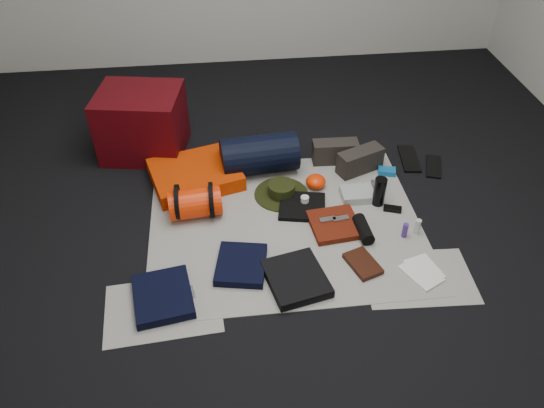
{
  "coord_description": "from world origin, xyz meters",
  "views": [
    {
      "loc": [
        -0.35,
        -2.3,
        2.14
      ],
      "look_at": [
        -0.07,
        0.08,
        0.1
      ],
      "focal_mm": 35.0,
      "sensor_mm": 36.0,
      "label": 1
    }
  ],
  "objects": [
    {
      "name": "flip_flop_right",
      "position": [
        1.08,
        0.46,
        0.01
      ],
      "size": [
        0.17,
        0.27,
        0.01
      ],
      "primitive_type": "cube",
      "rotation": [
        0.0,
        0.0,
        -0.33
      ],
      "color": "black",
      "rests_on": "floor"
    },
    {
      "name": "water_bottle",
      "position": [
        0.6,
        0.12,
        0.1
      ],
      "size": [
        0.08,
        0.08,
        0.19
      ],
      "primitive_type": "cylinder",
      "rotation": [
        0.0,
        0.0,
        -0.07
      ],
      "color": "black",
      "rests_on": "newspaper_mat"
    },
    {
      "name": "cyan_case",
      "position": [
        0.74,
        0.42,
        0.02
      ],
      "size": [
        0.13,
        0.1,
        0.04
      ],
      "primitive_type": "cube",
      "rotation": [
        0.0,
        0.0,
        -0.26
      ],
      "color": "#0F5B94",
      "rests_on": "newspaper_mat"
    },
    {
      "name": "compact_camera",
      "position": [
        0.64,
        0.27,
        0.03
      ],
      "size": [
        0.11,
        0.09,
        0.04
      ],
      "primitive_type": "cube",
      "rotation": [
        0.0,
        0.0,
        -0.37
      ],
      "color": "#B0B0B5",
      "rests_on": "newspaper_mat"
    },
    {
      "name": "toiletry_purple",
      "position": [
        0.67,
        -0.18,
        0.05
      ],
      "size": [
        0.04,
        0.04,
        0.09
      ],
      "primitive_type": "cylinder",
      "rotation": [
        0.0,
        0.0,
        -0.23
      ],
      "color": "#46267C",
      "rests_on": "newspaper_mat"
    },
    {
      "name": "flip_flop_left",
      "position": [
        0.94,
        0.56,
        0.01
      ],
      "size": [
        0.15,
        0.32,
        0.02
      ],
      "primitive_type": "cube",
      "rotation": [
        0.0,
        0.0,
        -0.13
      ],
      "color": "black",
      "rests_on": "floor"
    },
    {
      "name": "map_printout",
      "position": [
        0.7,
        -0.45,
        0.01
      ],
      "size": [
        0.2,
        0.23,
        0.01
      ],
      "primitive_type": "cube",
      "rotation": [
        0.0,
        0.0,
        0.28
      ],
      "color": "silver",
      "rests_on": "newspaper_mat"
    },
    {
      "name": "newspaper_sheet_front_left",
      "position": [
        -0.7,
        -0.55,
        0.0
      ],
      "size": [
        0.61,
        0.44,
        0.0
      ],
      "primitive_type": "cube",
      "rotation": [
        0.0,
        0.0,
        0.07
      ],
      "color": "#B1B1A3",
      "rests_on": "floor"
    },
    {
      "name": "tape_roll",
      "position": [
        0.14,
        0.16,
        0.05
      ],
      "size": [
        0.05,
        0.05,
        0.04
      ],
      "primitive_type": "cylinder",
      "color": "silver",
      "rests_on": "black_tshirt"
    },
    {
      "name": "boonie_brim",
      "position": [
        0.01,
        0.28,
        0.01
      ],
      "size": [
        0.45,
        0.45,
        0.01
      ],
      "primitive_type": "cylinder",
      "rotation": [
        0.0,
        0.0,
        -0.39
      ],
      "color": "black",
      "rests_on": "newspaper_mat"
    },
    {
      "name": "first_aid_pouch",
      "position": [
        0.48,
        0.19,
        0.03
      ],
      "size": [
        0.2,
        0.15,
        0.05
      ],
      "primitive_type": "cube",
      "rotation": [
        0.0,
        0.0,
        0.0
      ],
      "color": "#97A098",
      "rests_on": "newspaper_mat"
    },
    {
      "name": "trousers_navy_b",
      "position": [
        -0.29,
        -0.32,
        0.03
      ],
      "size": [
        0.31,
        0.34,
        0.05
      ],
      "primitive_type": "cube",
      "rotation": [
        0.0,
        0.0,
        -0.19
      ],
      "color": "black",
      "rests_on": "newspaper_mat"
    },
    {
      "name": "speaker",
      "position": [
        0.44,
        -0.14,
        0.04
      ],
      "size": [
        0.09,
        0.2,
        0.08
      ],
      "primitive_type": "cylinder",
      "rotation": [
        1.57,
        0.0,
        0.06
      ],
      "color": "black",
      "rests_on": "newspaper_mat"
    },
    {
      "name": "floor",
      "position": [
        0.0,
        0.0,
        -0.01
      ],
      "size": [
        4.5,
        4.5,
        0.02
      ],
      "primitive_type": "cube",
      "color": "black",
      "rests_on": "ground"
    },
    {
      "name": "boonie_crown",
      "position": [
        0.01,
        0.28,
        0.05
      ],
      "size": [
        0.17,
        0.17,
        0.08
      ],
      "primitive_type": "cylinder",
      "color": "black",
      "rests_on": "boonie_brim"
    },
    {
      "name": "paperback_book",
      "position": [
        0.37,
        -0.38,
        0.02
      ],
      "size": [
        0.2,
        0.24,
        0.03
      ],
      "primitive_type": "cube",
      "rotation": [
        0.0,
        0.0,
        0.34
      ],
      "color": "black",
      "rests_on": "newspaper_mat"
    },
    {
      "name": "sunglasses",
      "position": [
        0.67,
        0.05,
        0.02
      ],
      "size": [
        0.12,
        0.08,
        0.03
      ],
      "primitive_type": "cube",
      "rotation": [
        0.0,
        0.0,
        -0.33
      ],
      "color": "black",
      "rests_on": "newspaper_mat"
    },
    {
      "name": "toiletry_clear",
      "position": [
        0.75,
        -0.16,
        0.06
      ],
      "size": [
        0.03,
        0.03,
        0.1
      ],
      "primitive_type": "cylinder",
      "rotation": [
        0.0,
        0.0,
        0.05
      ],
      "color": "#B6BBB6",
      "rests_on": "newspaper_mat"
    },
    {
      "name": "key_cluster",
      "position": [
        -0.58,
        -0.47,
        0.01
      ],
      "size": [
        0.09,
        0.09,
        0.01
      ],
      "primitive_type": "cube",
      "rotation": [
        0.0,
        0.0,
        0.22
      ],
      "color": "#B0B0B5",
      "rests_on": "newspaper_mat"
    },
    {
      "name": "energy_bar_a",
      "position": [
        0.25,
        -0.04,
        0.05
      ],
      "size": [
        0.1,
        0.05,
        0.01
      ],
      "primitive_type": "cube",
      "rotation": [
        0.0,
        0.0,
        0.14
      ],
      "color": "#B0B0B5",
      "rests_on": "red_shirt"
    },
    {
      "name": "red_shirt",
      "position": [
        0.29,
        -0.06,
        0.02
      ],
      "size": [
        0.31,
        0.31,
        0.04
      ],
      "primitive_type": "cube",
      "rotation": [
        0.0,
        0.0,
        0.11
      ],
      "color": "#581709",
      "rests_on": "newspaper_mat"
    },
    {
      "name": "newspaper_sheet_front_right",
      "position": [
        0.65,
        -0.5,
        0.0
      ],
      "size": [
        0.6,
        0.43,
        0.0
      ],
      "primitive_type": "cube",
      "rotation": [
        0.0,
        0.0,
        -0.05
      ],
      "color": "#B1B1A3",
      "rests_on": "floor"
    },
    {
      "name": "map_booklet",
      "position": [
        0.67,
        -0.48,
        0.01
      ],
      "size": [
        0.23,
        0.25,
        0.01
      ],
      "primitive_type": "cube",
      "rotation": [
        0.0,
        0.0,
        0.47
      ],
      "color": "silver",
      "rests_on": "newspaper_mat"
    },
    {
      "name": "sleeping_pad",
      "position": [
        -0.53,
        0.49,
        0.06
      ],
      "size": [
        0.65,
        0.58,
        0.1
      ],
      "primitive_type": "cube",
      "rotation": [
        0.0,
        0.0,
        0.27
      ],
      "color": "red",
      "rests_on": "newspaper_mat"
    },
    {
      "name": "trousers_charcoal",
      "position": [
        -0.01,
        -0.46,
        0.03
      ],
      "size": [
        0.36,
        0.39,
        0.05
      ],
      "primitive_type": "cube",
      "rotation": [
        0.0,
        0.0,
        0.23
      ],
      "color": "black",
      "rests_on": "newspaper_mat"
    },
    {
      "name": "hiking_boot_right",
      "position": [
        0.56,
        0.48,
        0.08
      ],
      "size": [
        0.33,
        0.23,
        0.16
      ],
      "primitive_type": "cube",
      "rotation": [
        0.0,
        0.0,
        0.39
      ],
      "color": "#2C2722",
      "rests_on": "newspaper_mat"
    },
    {
      "name": "red_cabinet",
      "position": [
        -0.87,
        0.88,
        0.23
      ],
      "size": [
        0.62,
        0.54,
        0.45
      ],
      "primitive_type": "cube",
      "rotation": [
        0.0,
        0.0,
        -0.18
      ],
      "color": "#47050A",
      "rests_on": "floor"
    },
    {
      "name": "trousers_navy_a",
      "position": [
        -0.7,
        -0.5,
        0.03
      ],
      "size": [
        0.34,
        0.37,
        0.05
      ],
      "primitive_type": "cube",
      "rotation": [
        0.0,
        0.0,
        0.16
      ],
      "color": "black",
      "rests_on": "newspaper_mat"
    },
    {
      "name": "hiking_boot_left",
      "position": [
        0.42,
        0.6,
        0.08
      ],
      "size": [
        0.31,
        0.13,
        0.15
      ],
      "primitive_type": "cube",
      "rotation": [
        0.0,
        0.0,
        -0.04
      ],
      "color": "#2C2722",
      "rests_on": "newspaper_mat"
    },
    {
      "name": "energy_bar_b",
      "position": [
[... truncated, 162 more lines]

